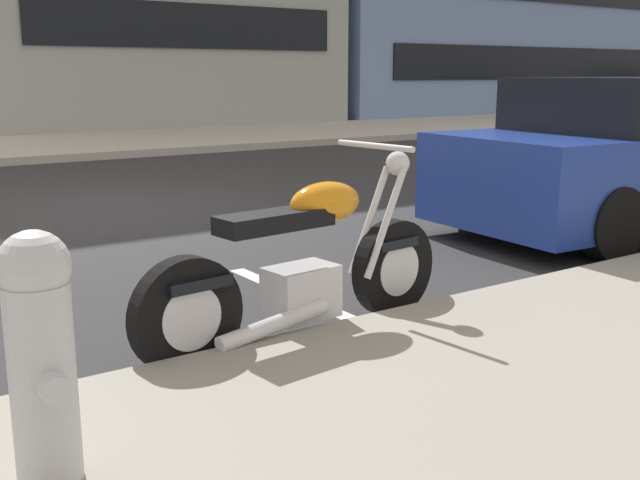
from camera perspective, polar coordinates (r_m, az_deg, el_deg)
ground_plane at (r=8.92m, az=-16.26°, el=2.16°), size 260.00×260.00×0.00m
sidewalk_far_curb at (r=21.64m, az=8.43°, el=8.47°), size 120.00×5.00×0.14m
parking_stall_stripe at (r=5.09m, az=-0.33°, el=-4.79°), size 0.12×2.20×0.01m
parked_motorcycle at (r=4.31m, az=-1.15°, el=-2.21°), size 2.11×0.62×1.11m
fire_hydrant at (r=2.72m, az=-20.21°, el=-7.86°), size 0.24×0.36×0.88m
townhouse_corner_block at (r=32.34m, az=8.16°, el=17.06°), size 15.68×11.43×8.40m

